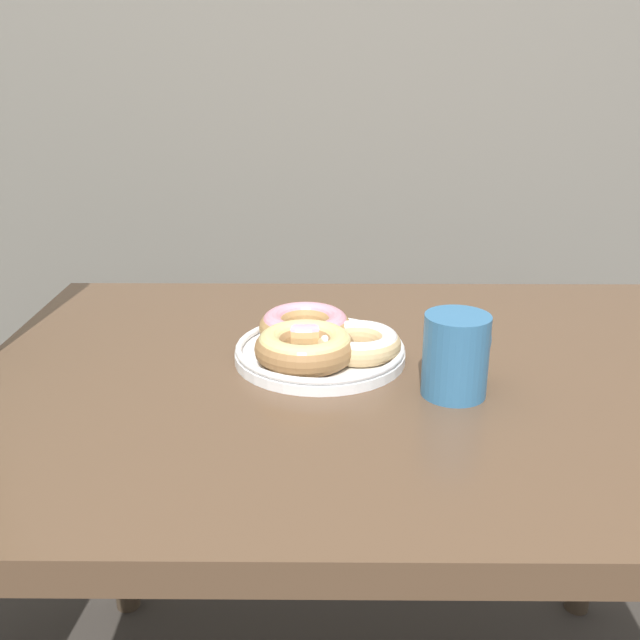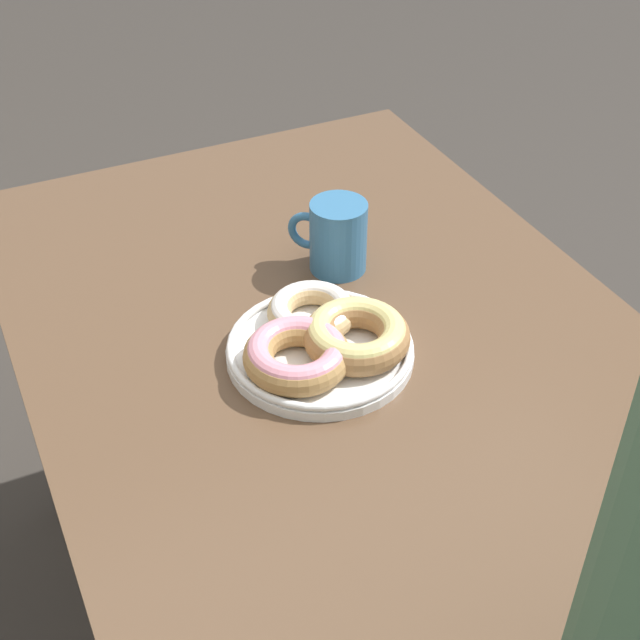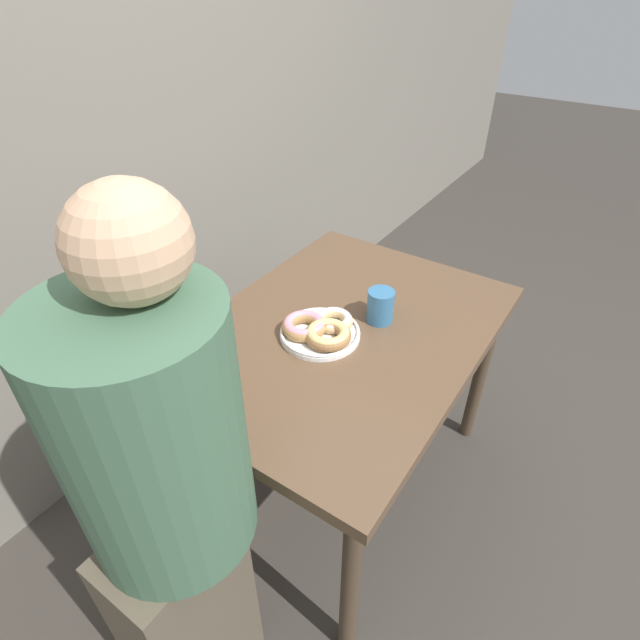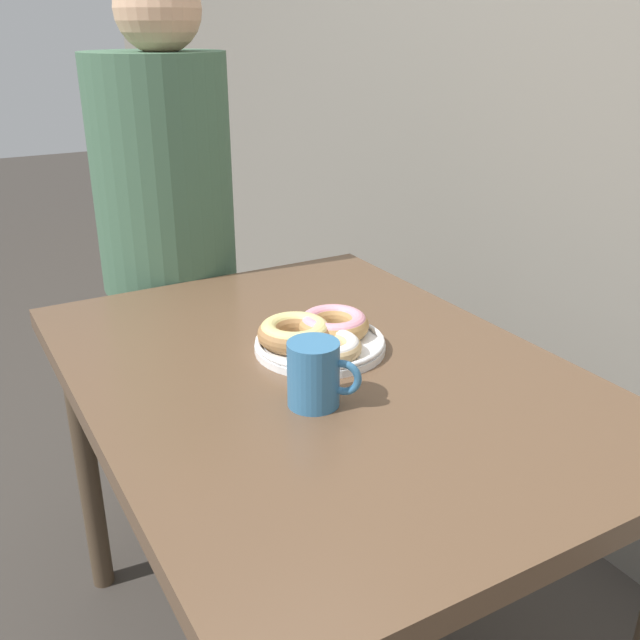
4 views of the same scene
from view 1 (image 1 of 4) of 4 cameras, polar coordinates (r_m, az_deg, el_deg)
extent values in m
cube|color=brown|center=(1.00, 3.86, -5.06)|extent=(1.09, 0.80, 0.04)
cylinder|color=#473828|center=(1.53, -16.21, -11.52)|extent=(0.05, 0.05, 0.68)
cylinder|color=#473828|center=(1.57, 21.27, -11.34)|extent=(0.05, 0.05, 0.68)
cylinder|color=white|center=(1.02, 0.00, -2.80)|extent=(0.24, 0.24, 0.01)
torus|color=white|center=(1.01, 0.00, -2.18)|extent=(0.24, 0.24, 0.01)
torus|color=#D6B27A|center=(1.00, 3.12, -1.88)|extent=(0.16, 0.16, 0.03)
torus|color=white|center=(0.99, 3.12, -1.58)|extent=(0.15, 0.15, 0.03)
torus|color=#B2844C|center=(1.05, -1.21, -0.56)|extent=(0.18, 0.18, 0.04)
torus|color=pink|center=(1.04, -1.21, -0.21)|extent=(0.17, 0.17, 0.03)
torus|color=#9E7042|center=(0.97, -1.22, -2.27)|extent=(0.18, 0.18, 0.04)
torus|color=#E0D17F|center=(0.97, -1.23, -1.88)|extent=(0.17, 0.17, 0.03)
cylinder|color=teal|center=(0.91, 10.79, -2.80)|extent=(0.08, 0.08, 0.11)
cylinder|color=#382114|center=(0.90, 10.99, 0.00)|extent=(0.07, 0.07, 0.00)
torus|color=teal|center=(0.95, 12.43, -1.99)|extent=(0.05, 0.05, 0.06)
camera|label=2|loc=(1.57, -35.35, 29.67)|focal=50.00mm
camera|label=3|loc=(1.15, -85.23, 30.77)|focal=28.00mm
camera|label=4|loc=(1.10, 75.94, 13.81)|focal=40.00mm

